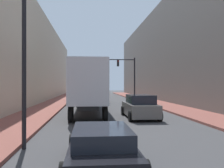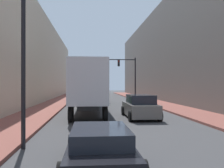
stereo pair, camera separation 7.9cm
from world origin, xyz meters
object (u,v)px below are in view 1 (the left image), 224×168
(suv_car, at_px, (140,107))
(street_lamp, at_px, (24,28))
(semi_truck, at_px, (88,86))
(traffic_signal_gantry, at_px, (122,71))
(sedan_car, at_px, (101,147))

(suv_car, distance_m, street_lamp, 10.71)
(semi_truck, height_order, suv_car, semi_truck)
(suv_car, distance_m, traffic_signal_gantry, 18.26)
(semi_truck, height_order, traffic_signal_gantry, traffic_signal_gantry)
(sedan_car, distance_m, traffic_signal_gantry, 28.73)
(sedan_car, height_order, traffic_signal_gantry, traffic_signal_gantry)
(semi_truck, distance_m, sedan_car, 14.73)
(sedan_car, distance_m, street_lamp, 5.27)
(sedan_car, bearing_deg, semi_truck, 91.54)
(sedan_car, relative_size, traffic_signal_gantry, 0.60)
(semi_truck, xyz_separation_m, sedan_car, (0.39, -14.62, -1.72))
(semi_truck, height_order, sedan_car, semi_truck)
(traffic_signal_gantry, xyz_separation_m, street_lamp, (-7.24, -25.90, 0.11))
(semi_truck, xyz_separation_m, suv_car, (3.69, -4.37, -1.51))
(suv_car, xyz_separation_m, traffic_signal_gantry, (1.20, 17.87, 3.59))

